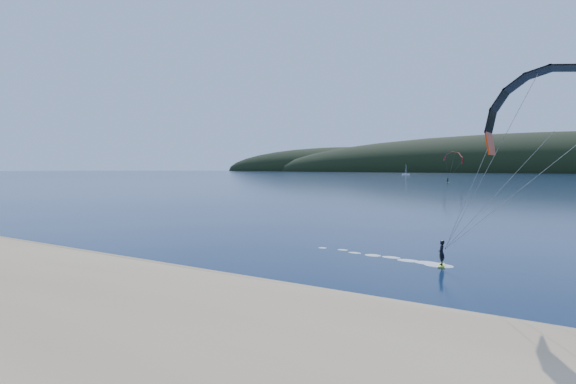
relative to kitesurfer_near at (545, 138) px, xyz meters
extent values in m
plane|color=#071737|center=(-18.90, -12.17, -8.23)|extent=(1800.00, 1800.00, 0.00)
cube|color=#957957|center=(-18.90, -7.67, -8.18)|extent=(220.00, 2.50, 0.10)
ellipsoid|color=black|center=(-68.90, 707.83, -8.23)|extent=(840.00, 280.00, 110.00)
ellipsoid|color=black|center=(-398.90, 767.83, -8.23)|extent=(520.00, 220.00, 90.00)
cube|color=#A8CF18|center=(-6.21, 3.27, -8.18)|extent=(0.74, 1.42, 0.08)
imported|color=black|center=(-6.21, 3.27, -7.32)|extent=(0.53, 0.69, 1.67)
cylinder|color=gray|center=(-2.72, 1.40, -3.32)|extent=(0.02, 0.02, 10.27)
cube|color=#A8CF18|center=(-52.31, 186.50, -8.17)|extent=(1.17, 1.65, 0.09)
imported|color=black|center=(-52.31, 186.50, -7.16)|extent=(1.09, 1.19, 1.96)
cylinder|color=gray|center=(-50.30, 183.16, -2.69)|extent=(0.02, 0.02, 10.73)
cube|color=white|center=(-142.51, 392.26, -7.80)|extent=(7.21, 4.07, 1.20)
cylinder|color=white|center=(-142.51, 392.26, -3.08)|extent=(0.17, 0.17, 9.43)
cube|color=white|center=(-142.47, 393.46, -3.08)|extent=(0.68, 2.15, 6.86)
cube|color=white|center=(-142.47, 390.89, -4.80)|extent=(0.53, 1.66, 4.29)
camera|label=1|loc=(2.20, -28.55, -1.58)|focal=29.19mm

